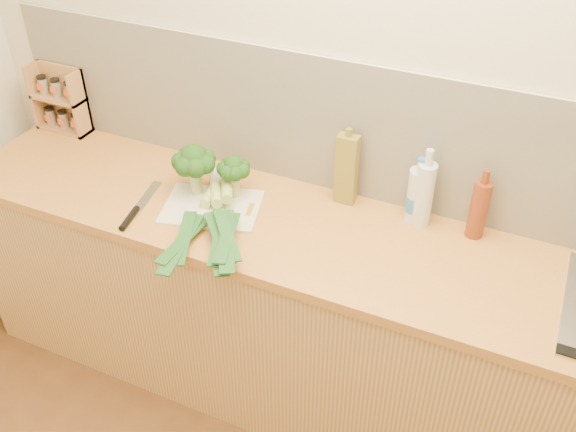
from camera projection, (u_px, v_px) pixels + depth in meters
room_shell at (379, 137)px, 2.33m from camera, size 3.50×3.50×3.50m
counter at (341, 329)px, 2.54m from camera, size 3.20×0.62×0.90m
chopping_board at (212, 207)px, 2.43m from camera, size 0.42×0.35×0.01m
broccoli_left at (194, 161)px, 2.42m from camera, size 0.17×0.17×0.21m
broccoli_right at (234, 169)px, 2.42m from camera, size 0.13×0.13×0.17m
leek_front at (204, 205)px, 2.39m from camera, size 0.18×0.66×0.04m
leek_mid at (217, 208)px, 2.35m from camera, size 0.37×0.55×0.04m
leek_back at (227, 201)px, 2.35m from camera, size 0.36×0.60×0.04m
chefs_knife at (134, 212)px, 2.40m from camera, size 0.09×0.33×0.02m
spice_rack at (62, 102)px, 2.86m from camera, size 0.25×0.10×0.30m
oil_tin at (347, 169)px, 2.39m from camera, size 0.08×0.05×0.31m
glass_bottle at (424, 194)px, 2.28m from camera, size 0.07×0.07×0.31m
amber_bottle at (479, 208)px, 2.23m from camera, size 0.06×0.06×0.27m
water_bottle at (417, 197)px, 2.32m from camera, size 0.08×0.08×0.24m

